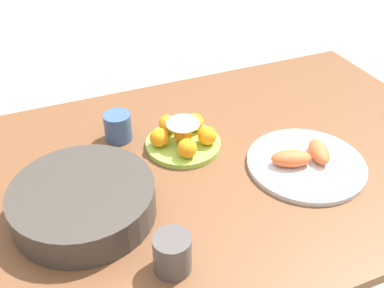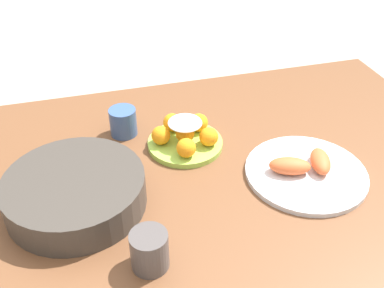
{
  "view_description": "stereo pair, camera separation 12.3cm",
  "coord_description": "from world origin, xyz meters",
  "views": [
    {
      "loc": [
        0.39,
        0.87,
        1.5
      ],
      "look_at": [
        0.01,
        -0.05,
        0.78
      ],
      "focal_mm": 42.0,
      "sensor_mm": 36.0,
      "label": 1
    },
    {
      "loc": [
        0.27,
        0.91,
        1.5
      ],
      "look_at": [
        0.01,
        -0.05,
        0.78
      ],
      "focal_mm": 42.0,
      "sensor_mm": 36.0,
      "label": 2
    }
  ],
  "objects": [
    {
      "name": "dining_table",
      "position": [
        0.0,
        0.0,
        0.65
      ],
      "size": [
        1.57,
        0.95,
        0.74
      ],
      "color": "brown",
      "rests_on": "ground_plane"
    },
    {
      "name": "cake_plate",
      "position": [
        0.01,
        -0.1,
        0.77
      ],
      "size": [
        0.21,
        0.21,
        0.09
      ],
      "color": "#99CC4C",
      "rests_on": "dining_table"
    },
    {
      "name": "serving_bowl",
      "position": [
        0.33,
        0.06,
        0.78
      ],
      "size": [
        0.34,
        0.34,
        0.08
      ],
      "color": "#3D3833",
      "rests_on": "dining_table"
    },
    {
      "name": "seafood_platter",
      "position": [
        -0.26,
        0.11,
        0.75
      ],
      "size": [
        0.32,
        0.32,
        0.06
      ],
      "color": "silver",
      "rests_on": "dining_table"
    },
    {
      "name": "cup_near",
      "position": [
        0.17,
        -0.21,
        0.78
      ],
      "size": [
        0.08,
        0.08,
        0.08
      ],
      "color": "#38568E",
      "rests_on": "dining_table"
    },
    {
      "name": "cup_far",
      "position": [
        0.19,
        0.29,
        0.78
      ],
      "size": [
        0.08,
        0.08,
        0.09
      ],
      "color": "#4C4747",
      "rests_on": "dining_table"
    }
  ]
}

